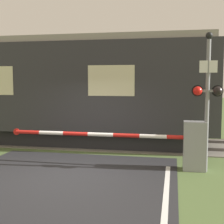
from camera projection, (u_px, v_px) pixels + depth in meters
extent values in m
plane|color=#4C6033|center=(70.00, 172.00, 8.33)|extent=(80.00, 80.00, 0.00)
cube|color=#666056|center=(104.00, 143.00, 12.28)|extent=(36.00, 3.20, 0.03)
cube|color=#595451|center=(100.00, 145.00, 11.57)|extent=(36.00, 0.08, 0.10)
cube|color=#595451|center=(108.00, 138.00, 12.97)|extent=(36.00, 0.08, 0.10)
cube|color=black|center=(16.00, 132.00, 12.98)|extent=(14.60, 2.61, 0.60)
cube|color=#2D2D33|center=(14.00, 87.00, 12.79)|extent=(15.87, 3.07, 3.21)
cube|color=gray|center=(13.00, 44.00, 12.62)|extent=(15.56, 2.82, 0.24)
cube|color=beige|center=(111.00, 81.00, 10.41)|extent=(1.59, 0.02, 1.03)
cube|color=gray|center=(195.00, 146.00, 8.49)|extent=(0.60, 0.44, 1.34)
cylinder|color=gray|center=(195.00, 138.00, 8.46)|extent=(0.16, 0.16, 0.18)
cylinder|color=red|center=(181.00, 137.00, 8.54)|extent=(0.75, 0.11, 0.11)
cylinder|color=white|center=(153.00, 136.00, 8.68)|extent=(0.75, 0.11, 0.11)
cylinder|color=red|center=(126.00, 135.00, 8.83)|extent=(0.75, 0.11, 0.11)
cylinder|color=white|center=(101.00, 135.00, 8.98)|extent=(0.75, 0.11, 0.11)
cylinder|color=red|center=(76.00, 134.00, 9.12)|extent=(0.75, 0.11, 0.11)
cylinder|color=white|center=(51.00, 133.00, 9.27)|extent=(0.75, 0.11, 0.11)
cylinder|color=red|center=(28.00, 132.00, 9.42)|extent=(0.75, 0.11, 0.11)
cylinder|color=red|center=(17.00, 132.00, 9.49)|extent=(0.20, 0.02, 0.20)
cylinder|color=gray|center=(207.00, 107.00, 8.23)|extent=(0.11, 0.11, 3.51)
cube|color=gray|center=(208.00, 91.00, 8.19)|extent=(0.63, 0.07, 0.07)
sphere|color=red|center=(198.00, 91.00, 8.19)|extent=(0.24, 0.24, 0.24)
sphere|color=black|center=(218.00, 91.00, 8.09)|extent=(0.24, 0.24, 0.24)
cylinder|color=black|center=(197.00, 91.00, 8.30)|extent=(0.30, 0.06, 0.30)
cylinder|color=black|center=(217.00, 91.00, 8.20)|extent=(0.30, 0.06, 0.30)
cube|color=white|center=(208.00, 67.00, 8.09)|extent=(0.45, 0.02, 0.31)
sphere|color=black|center=(209.00, 35.00, 8.05)|extent=(0.18, 0.18, 0.18)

